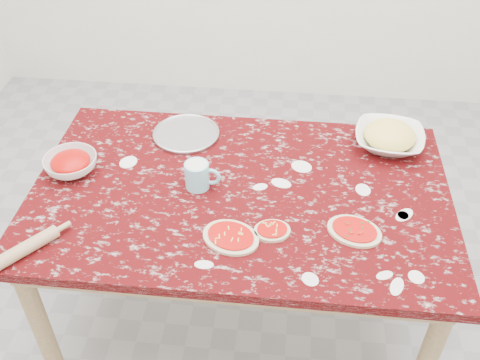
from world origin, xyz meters
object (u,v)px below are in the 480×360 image
cheese_bowl (389,139)px  flour_mug (198,175)px  rolling_pin (26,248)px  worktable (240,206)px  pizza_tray (186,134)px  sauce_bowl (71,164)px

cheese_bowl → flour_mug: size_ratio=2.05×
rolling_pin → worktable: bearing=30.4°
pizza_tray → sauce_bowl: sauce_bowl is taller
pizza_tray → cheese_bowl: 0.86m
worktable → cheese_bowl: (0.59, 0.35, 0.12)m
flour_mug → rolling_pin: bearing=-142.1°
pizza_tray → rolling_pin: size_ratio=1.21×
worktable → cheese_bowl: 0.70m
worktable → rolling_pin: size_ratio=6.93×
pizza_tray → cheese_bowl: size_ratio=0.99×
pizza_tray → flour_mug: (0.11, -0.33, 0.05)m
worktable → sauce_bowl: 0.69m
flour_mug → cheese_bowl: bearing=24.8°
worktable → rolling_pin: (-0.68, -0.40, 0.11)m
sauce_bowl → pizza_tray: bearing=35.4°
worktable → pizza_tray: (-0.27, 0.33, 0.09)m
pizza_tray → flour_mug: size_ratio=2.03×
cheese_bowl → pizza_tray: bearing=-178.9°
pizza_tray → sauce_bowl: bearing=-144.6°
worktable → pizza_tray: 0.44m
cheese_bowl → flour_mug: bearing=-155.2°
sauce_bowl → flour_mug: size_ratio=1.51×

